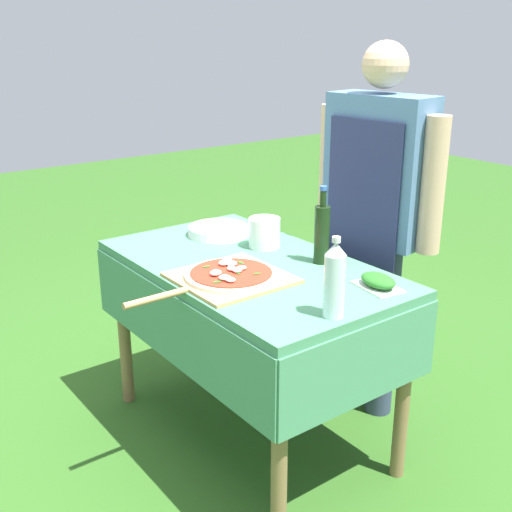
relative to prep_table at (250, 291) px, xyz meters
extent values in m
plane|color=#2D5B1E|center=(0.00, 0.00, -0.66)|extent=(12.00, 12.00, 0.00)
cube|color=#478960|center=(0.00, 0.00, 0.10)|extent=(1.22, 0.71, 0.04)
cube|color=#478960|center=(0.00, -0.36, -0.06)|extent=(1.22, 0.01, 0.28)
cube|color=#478960|center=(0.00, 0.36, -0.06)|extent=(1.22, 0.01, 0.28)
cube|color=#478960|center=(-0.62, 0.00, -0.06)|extent=(0.01, 0.71, 0.28)
cube|color=#478960|center=(0.62, 0.00, -0.06)|extent=(0.01, 0.71, 0.28)
cylinder|color=olive|center=(-0.55, -0.29, -0.29)|extent=(0.05, 0.05, 0.74)
cylinder|color=olive|center=(0.55, -0.29, -0.29)|extent=(0.05, 0.05, 0.74)
cylinder|color=olive|center=(-0.55, 0.29, -0.29)|extent=(0.05, 0.05, 0.74)
cylinder|color=olive|center=(0.55, 0.29, -0.29)|extent=(0.05, 0.05, 0.74)
cylinder|color=#333D56|center=(0.20, 0.57, -0.26)|extent=(0.12, 0.12, 0.79)
cylinder|color=#333D56|center=(0.05, 0.55, -0.26)|extent=(0.12, 0.12, 0.79)
cube|color=#4C7099|center=(0.12, 0.56, 0.43)|extent=(0.45, 0.23, 0.59)
cube|color=navy|center=(0.14, 0.46, 0.21)|extent=(0.34, 0.05, 0.86)
cylinder|color=tan|center=(0.37, 0.59, 0.41)|extent=(0.09, 0.09, 0.53)
cylinder|color=tan|center=(-0.13, 0.53, 0.41)|extent=(0.09, 0.09, 0.53)
sphere|color=tan|center=(0.12, 0.56, 0.84)|extent=(0.18, 0.18, 0.18)
cube|color=tan|center=(0.10, -0.16, 0.12)|extent=(0.37, 0.37, 0.01)
cylinder|color=tan|center=(0.10, -0.46, 0.12)|extent=(0.02, 0.24, 0.02)
cylinder|color=beige|center=(0.10, -0.16, 0.13)|extent=(0.34, 0.34, 0.01)
cylinder|color=red|center=(0.10, -0.16, 0.14)|extent=(0.30, 0.30, 0.00)
ellipsoid|color=white|center=(0.08, -0.15, 0.15)|extent=(0.04, 0.04, 0.02)
ellipsoid|color=white|center=(-0.01, -0.10, 0.15)|extent=(0.05, 0.05, 0.01)
ellipsoid|color=white|center=(0.15, -0.22, 0.15)|extent=(0.06, 0.06, 0.02)
ellipsoid|color=white|center=(0.04, -0.12, 0.15)|extent=(0.06, 0.06, 0.02)
ellipsoid|color=white|center=(0.11, -0.14, 0.15)|extent=(0.05, 0.05, 0.02)
ellipsoid|color=white|center=(0.10, -0.11, 0.15)|extent=(0.04, 0.04, 0.01)
ellipsoid|color=white|center=(0.02, -0.14, 0.15)|extent=(0.06, 0.06, 0.02)
ellipsoid|color=white|center=(0.17, -0.21, 0.15)|extent=(0.04, 0.04, 0.01)
ellipsoid|color=white|center=(0.09, -0.22, 0.15)|extent=(0.05, 0.05, 0.02)
ellipsoid|color=#286B23|center=(0.13, -0.15, 0.15)|extent=(0.03, 0.02, 0.00)
ellipsoid|color=#286B23|center=(0.00, -0.20, 0.15)|extent=(0.01, 0.03, 0.00)
ellipsoid|color=#286B23|center=(0.04, -0.07, 0.15)|extent=(0.03, 0.02, 0.00)
ellipsoid|color=#286B23|center=(0.15, -0.25, 0.15)|extent=(0.02, 0.04, 0.00)
ellipsoid|color=#286B23|center=(0.17, -0.09, 0.15)|extent=(0.02, 0.03, 0.00)
cylinder|color=black|center=(0.16, 0.22, 0.23)|extent=(0.06, 0.06, 0.22)
cylinder|color=black|center=(0.16, 0.22, 0.37)|extent=(0.02, 0.02, 0.06)
cylinder|color=#335BB2|center=(0.16, 0.22, 0.41)|extent=(0.03, 0.03, 0.02)
cylinder|color=silver|center=(0.55, -0.08, 0.22)|extent=(0.07, 0.07, 0.20)
cone|color=silver|center=(0.55, -0.08, 0.34)|extent=(0.07, 0.07, 0.04)
cylinder|color=silver|center=(0.55, -0.08, 0.37)|extent=(0.03, 0.03, 0.02)
cube|color=silver|center=(0.47, 0.21, 0.12)|extent=(0.18, 0.14, 0.01)
ellipsoid|color=#286B23|center=(0.47, 0.21, 0.14)|extent=(0.16, 0.12, 0.04)
cylinder|color=silver|center=(-0.12, 0.16, 0.18)|extent=(0.13, 0.13, 0.12)
cylinder|color=white|center=(-0.37, 0.10, 0.12)|extent=(0.27, 0.27, 0.00)
cylinder|color=white|center=(-0.37, 0.10, 0.12)|extent=(0.27, 0.27, 0.00)
cylinder|color=white|center=(-0.37, 0.10, 0.13)|extent=(0.27, 0.27, 0.00)
cylinder|color=white|center=(-0.37, 0.10, 0.13)|extent=(0.27, 0.27, 0.00)
cylinder|color=white|center=(-0.37, 0.10, 0.14)|extent=(0.26, 0.26, 0.00)
cylinder|color=white|center=(-0.37, 0.10, 0.14)|extent=(0.26, 0.26, 0.00)
cylinder|color=white|center=(-0.37, 0.10, 0.15)|extent=(0.26, 0.26, 0.00)
cylinder|color=white|center=(-0.37, 0.10, 0.15)|extent=(0.26, 0.26, 0.00)
camera|label=1|loc=(1.87, -1.38, 0.96)|focal=45.00mm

